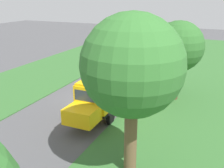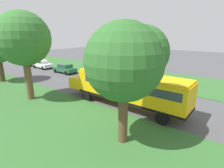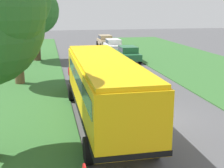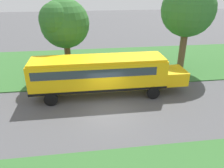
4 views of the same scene
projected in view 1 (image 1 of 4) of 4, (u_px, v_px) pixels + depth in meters
The scene contains 8 objects.
ground_plane at pixel (89, 99), 24.57m from camera, with size 120.00×120.00×0.00m, color #4C4C4F.
grass_verge at pixel (200, 117), 20.74m from camera, with size 12.00×80.00×0.08m, color #33662D.
grass_far_side at pixel (15, 85), 27.99m from camera, with size 10.00×80.00×0.07m, color #33662D.
school_bus at pixel (116, 82), 23.07m from camera, with size 2.84×12.42×3.16m.
pickup_truck at pixel (121, 54), 38.01m from camera, with size 2.28×5.40×2.10m.
oak_tree_beside_bus at pixel (177, 45), 22.94m from camera, with size 4.52×4.44×7.21m.
oak_tree_roadside_mid at pixel (133, 64), 12.61m from camera, with size 5.09×5.09×8.60m.
stop_sign at pixel (162, 63), 30.25m from camera, with size 0.08×0.68×2.74m.
Camera 1 is at (-11.21, 19.98, 9.25)m, focal length 42.00 mm.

